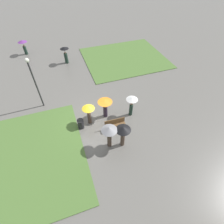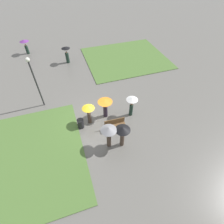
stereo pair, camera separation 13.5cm
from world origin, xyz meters
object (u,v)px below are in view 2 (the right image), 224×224
at_px(crowd_person_grey, 109,132).
at_px(crowd_person_orange, 105,105).
at_px(crowd_person_white, 132,103).
at_px(crowd_person_black, 123,132).
at_px(lamp_post, 34,77).
at_px(trash_bin, 81,123).
at_px(lone_walker_mid_plaza, 25,44).
at_px(park_bench, 115,124).
at_px(crowd_person_yellow, 88,110).
at_px(lone_walker_far_path, 66,53).

bearing_deg(crowd_person_grey, crowd_person_orange, -30.53).
xyz_separation_m(crowd_person_white, crowd_person_black, (-1.74, -2.54, 0.15)).
relative_size(lamp_post, trash_bin, 5.57).
bearing_deg(lone_walker_mid_plaza, lamp_post, 93.89).
xyz_separation_m(park_bench, lone_walker_mid_plaza, (-6.40, 14.96, 0.78)).
xyz_separation_m(crowd_person_black, lone_walker_mid_plaza, (-6.39, 16.52, -0.21)).
bearing_deg(park_bench, crowd_person_yellow, 146.31).
height_order(lamp_post, lone_walker_mid_plaza, lamp_post).
height_order(park_bench, lamp_post, lamp_post).
bearing_deg(lone_walker_far_path, lamp_post, 107.28).
bearing_deg(crowd_person_black, crowd_person_grey, 84.31).
relative_size(park_bench, crowd_person_orange, 0.91).
xyz_separation_m(crowd_person_orange, crowd_person_grey, (-0.60, -2.81, 0.21)).
relative_size(lamp_post, crowd_person_grey, 2.33).
bearing_deg(crowd_person_black, crowd_person_orange, 14.61).
relative_size(park_bench, crowd_person_black, 0.84).
distance_m(trash_bin, crowd_person_grey, 2.94).
distance_m(crowd_person_white, lone_walker_far_path, 10.81).
bearing_deg(trash_bin, crowd_person_grey, -55.81).
bearing_deg(crowd_person_grey, lamp_post, 17.01).
xyz_separation_m(crowd_person_orange, lone_walker_far_path, (-1.64, 9.66, -0.09)).
bearing_deg(lone_walker_far_path, crowd_person_black, 140.72).
distance_m(trash_bin, crowd_person_yellow, 1.23).
bearing_deg(crowd_person_orange, crowd_person_black, -52.44).
bearing_deg(lone_walker_mid_plaza, crowd_person_orange, 110.81).
xyz_separation_m(trash_bin, lone_walker_far_path, (0.50, 10.21, 0.78)).
bearing_deg(lone_walker_far_path, crowd_person_grey, 136.90).
xyz_separation_m(lamp_post, trash_bin, (2.59, -3.54, -2.48)).
bearing_deg(lone_walker_mid_plaza, crowd_person_white, 116.57).
height_order(park_bench, crowd_person_black, crowd_person_black).
distance_m(crowd_person_grey, lone_walker_mid_plaza, 17.20).
distance_m(crowd_person_orange, crowd_person_black, 3.07).
relative_size(trash_bin, crowd_person_yellow, 0.46).
distance_m(crowd_person_white, crowd_person_grey, 3.49).
distance_m(crowd_person_orange, crowd_person_grey, 2.89).
xyz_separation_m(crowd_person_yellow, crowd_person_white, (3.40, -0.25, -0.03)).
relative_size(park_bench, lone_walker_far_path, 0.84).
relative_size(crowd_person_black, crowd_person_grey, 0.98).
bearing_deg(lone_walker_mid_plaza, crowd_person_black, 107.54).
bearing_deg(lamp_post, crowd_person_yellow, -44.11).
height_order(lamp_post, crowd_person_yellow, lamp_post).
relative_size(crowd_person_white, crowd_person_grey, 0.95).
height_order(crowd_person_yellow, crowd_person_white, crowd_person_white).
bearing_deg(lone_walker_mid_plaza, lone_walker_far_path, 135.94).
xyz_separation_m(crowd_person_orange, lone_walker_mid_plaza, (-6.11, 13.47, -0.03)).
bearing_deg(park_bench, crowd_person_white, 32.19).
distance_m(trash_bin, lone_walker_far_path, 10.25).
relative_size(crowd_person_white, lone_walker_mid_plaza, 1.05).
relative_size(lamp_post, crowd_person_yellow, 2.53).
relative_size(lamp_post, lone_walker_far_path, 2.37).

